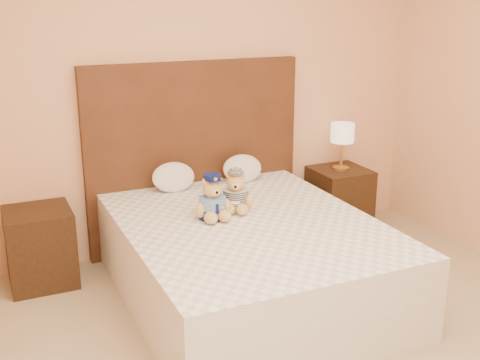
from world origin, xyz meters
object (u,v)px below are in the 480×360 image
object	(u,v)px
bed	(248,260)
teddy_prisoner	(236,191)
lamp	(342,135)
pillow_left	(173,176)
nightstand_left	(40,247)
teddy_police	(212,197)
nightstand_right	(339,199)
pillow_right	(242,167)

from	to	relation	value
bed	teddy_prisoner	world-z (taller)	teddy_prisoner
bed	lamp	world-z (taller)	lamp
lamp	pillow_left	size ratio (longest dim) A/B	1.20
nightstand_left	lamp	bearing A→B (deg)	0.00
teddy_police	lamp	bearing A→B (deg)	23.62
nightstand_left	nightstand_right	xyz separation A→B (m)	(2.50, 0.00, 0.00)
lamp	pillow_right	xyz separation A→B (m)	(-0.91, 0.03, -0.18)
teddy_police	pillow_right	distance (m)	0.86
nightstand_right	pillow_right	size ratio (longest dim) A/B	1.66
lamp	pillow_left	bearing A→B (deg)	178.85
teddy_police	teddy_prisoner	size ratio (longest dim) A/B	1.07
nightstand_left	teddy_police	size ratio (longest dim) A/B	1.80
lamp	teddy_police	xyz separation A→B (m)	(-1.44, -0.65, -0.15)
lamp	teddy_prisoner	size ratio (longest dim) A/B	1.40
teddy_prisoner	pillow_right	bearing A→B (deg)	86.31
bed	nightstand_left	distance (m)	1.48
lamp	teddy_prisoner	xyz separation A→B (m)	(-1.24, -0.58, -0.16)
lamp	teddy_police	bearing A→B (deg)	-155.77
nightstand_right	pillow_left	size ratio (longest dim) A/B	1.65
teddy_prisoner	nightstand_left	bearing A→B (deg)	-179.95
bed	nightstand_right	bearing A→B (deg)	32.62
teddy_police	teddy_prisoner	world-z (taller)	teddy_police
nightstand_right	teddy_prisoner	distance (m)	1.43
nightstand_right	lamp	size ratio (longest dim) A/B	1.38
teddy_police	pillow_right	bearing A→B (deg)	51.49
bed	nightstand_right	world-z (taller)	same
bed	lamp	bearing A→B (deg)	32.62
bed	pillow_right	distance (m)	0.98
nightstand_right	teddy_police	bearing A→B (deg)	-155.77
teddy_prisoner	bed	bearing A→B (deg)	-66.87
lamp	nightstand_right	bearing A→B (deg)	0.00
teddy_prisoner	pillow_right	distance (m)	0.69
nightstand_left	nightstand_right	size ratio (longest dim) A/B	1.00
nightstand_left	pillow_right	world-z (taller)	pillow_right
nightstand_left	pillow_left	xyz separation A→B (m)	(1.01, 0.03, 0.39)
nightstand_left	pillow_right	bearing A→B (deg)	1.08
nightstand_left	pillow_right	xyz separation A→B (m)	(1.59, 0.03, 0.39)
bed	teddy_prisoner	distance (m)	0.47
lamp	bed	bearing A→B (deg)	-147.38
nightstand_left	nightstand_right	distance (m)	2.50
lamp	teddy_prisoner	bearing A→B (deg)	-155.08
nightstand_right	lamp	distance (m)	0.57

